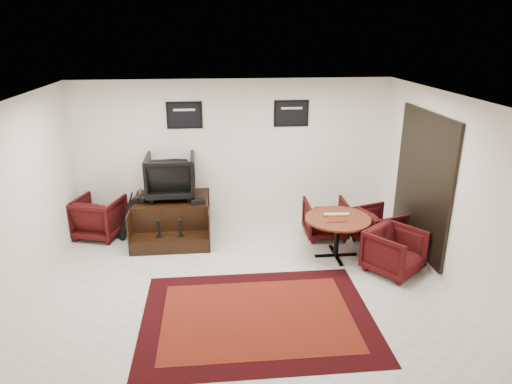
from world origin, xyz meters
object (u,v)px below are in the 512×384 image
table_chair_corner (395,249)px  armchair_side (99,215)px  shine_chair (170,174)px  table_chair_back (326,217)px  table_chair_window (379,225)px  meeting_table (338,223)px  shine_podium (173,219)px

table_chair_corner → armchair_side: bearing=121.6°
shine_chair → armchair_side: (-1.35, -0.05, -0.74)m
table_chair_back → table_chair_window: table_chair_back is taller
armchair_side → table_chair_window: size_ratio=1.12×
shine_chair → table_chair_corner: bearing=151.3°
meeting_table → table_chair_back: 0.85m
armchair_side → meeting_table: 4.35m
table_chair_window → table_chair_corner: 0.99m
armchair_side → table_chair_back: 4.19m
shine_chair → armchair_side: bearing=1.0°
shine_chair → table_chair_window: bearing=165.3°
shine_podium → meeting_table: 3.04m
shine_chair → table_chair_back: 2.96m
shine_chair → meeting_table: bearing=154.5°
armchair_side → table_chair_corner: bearing=176.1°
shine_chair → table_chair_window: (3.67, -0.90, -0.79)m
armchair_side → table_chair_back: bearing=-169.1°
shine_podium → table_chair_back: 2.84m
armchair_side → table_chair_corner: size_ratio=1.05×
table_chair_back → shine_chair: bearing=-8.3°
table_chair_corner → table_chair_window: bearing=46.1°
table_chair_window → meeting_table: bearing=95.1°
meeting_table → table_chair_corner: size_ratio=1.37×
shine_podium → table_chair_corner: size_ratio=1.80×
shine_podium → table_chair_back: table_chair_back is taller
shine_chair → meeting_table: 3.13m
armchair_side → meeting_table: size_ratio=0.77×
shine_podium → table_chair_back: bearing=-6.4°
shine_podium → armchair_side: bearing=175.9°
shine_podium → table_chair_window: (3.67, -0.75, 0.04)m
shine_podium → shine_chair: size_ratio=1.59×
armchair_side → meeting_table: armchair_side is taller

